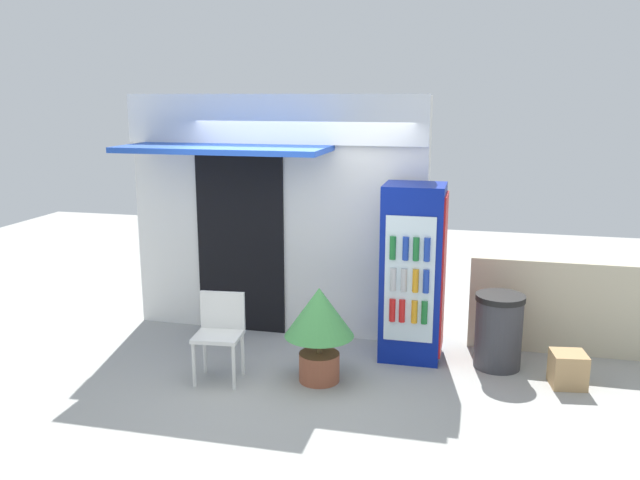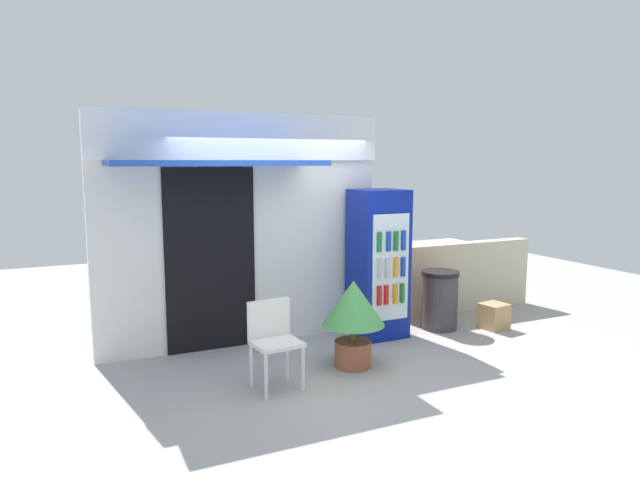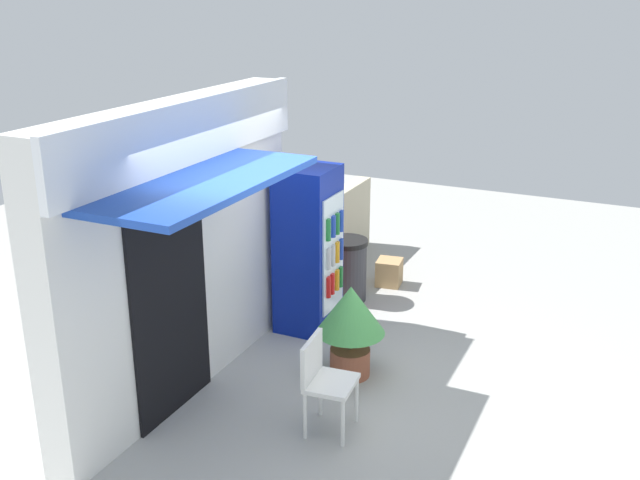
% 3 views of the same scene
% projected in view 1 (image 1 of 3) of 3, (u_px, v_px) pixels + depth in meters
% --- Properties ---
extents(ground, '(16.00, 16.00, 0.00)m').
position_uv_depth(ground, '(272.00, 378.00, 6.65)').
color(ground, '#A3A39E').
extents(storefront_building, '(3.50, 1.24, 2.80)m').
position_uv_depth(storefront_building, '(276.00, 210.00, 7.75)').
color(storefront_building, silver).
rests_on(storefront_building, ground).
extents(drink_cooler, '(0.65, 0.65, 1.89)m').
position_uv_depth(drink_cooler, '(413.00, 272.00, 7.00)').
color(drink_cooler, navy).
rests_on(drink_cooler, ground).
extents(plastic_chair, '(0.49, 0.44, 0.87)m').
position_uv_depth(plastic_chair, '(220.00, 328.00, 6.55)').
color(plastic_chair, silver).
rests_on(plastic_chair, ground).
extents(potted_plant_near_shop, '(0.69, 0.69, 0.96)m').
position_uv_depth(potted_plant_near_shop, '(319.00, 321.00, 6.45)').
color(potted_plant_near_shop, '#995138').
rests_on(potted_plant_near_shop, ground).
extents(trash_bin, '(0.50, 0.50, 0.78)m').
position_uv_depth(trash_bin, '(499.00, 331.00, 6.84)').
color(trash_bin, '#38383D').
rests_on(trash_bin, ground).
extents(stone_boundary_wall, '(2.36, 0.21, 1.03)m').
position_uv_depth(stone_boundary_wall, '(580.00, 308.00, 7.19)').
color(stone_boundary_wall, beige).
rests_on(stone_boundary_wall, ground).
extents(cardboard_box, '(0.36, 0.35, 0.34)m').
position_uv_depth(cardboard_box, '(568.00, 369.00, 6.43)').
color(cardboard_box, tan).
rests_on(cardboard_box, ground).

